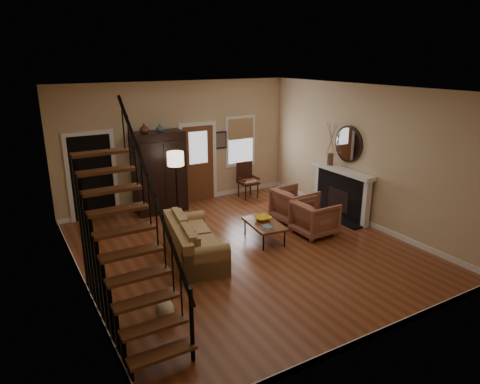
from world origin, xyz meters
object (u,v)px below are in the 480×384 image
side_chair (248,181)px  armchair_right (294,205)px  coffee_table (264,232)px  sofa (195,241)px  armoire (159,172)px  floor_lamp (177,187)px  armchair_left (315,218)px

side_chair → armchair_right: bearing=-89.1°
coffee_table → sofa: bearing=-178.5°
armoire → floor_lamp: armoire is taller
armchair_right → side_chair: (-0.03, 2.14, 0.09)m
sofa → armchair_right: armchair_right is taller
armchair_left → armchair_right: 0.89m
armchair_left → floor_lamp: floor_lamp is taller
armoire → side_chair: size_ratio=2.06×
sofa → coffee_table: 1.70m
armoire → armchair_right: bearing=-42.2°
armchair_left → floor_lamp: size_ratio=0.50×
armoire → sofa: armoire is taller
armoire → floor_lamp: size_ratio=1.21×
side_chair → floor_lamp: bearing=-164.8°
armchair_right → side_chair: 2.14m
coffee_table → side_chair: size_ratio=1.06×
armoire → armchair_left: armoire is taller
coffee_table → floor_lamp: (-1.18, 2.08, 0.66)m
armoire → floor_lamp: 0.89m
sofa → floor_lamp: bearing=87.2°
sofa → floor_lamp: (0.51, 2.12, 0.49)m
armchair_left → side_chair: size_ratio=0.85×
side_chair → armchair_left: bearing=-91.2°
sofa → coffee_table: bearing=12.2°
sofa → armchair_right: size_ratio=2.20×
armchair_left → armchair_right: size_ratio=0.95×
sofa → armchair_right: (2.97, 0.65, 0.04)m
sofa → armchair_right: bearing=23.0°
coffee_table → floor_lamp: 2.48m
coffee_table → side_chair: (1.24, 2.74, 0.30)m
coffee_table → armchair_left: (1.18, -0.28, 0.19)m
coffee_table → armchair_right: bearing=25.2°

